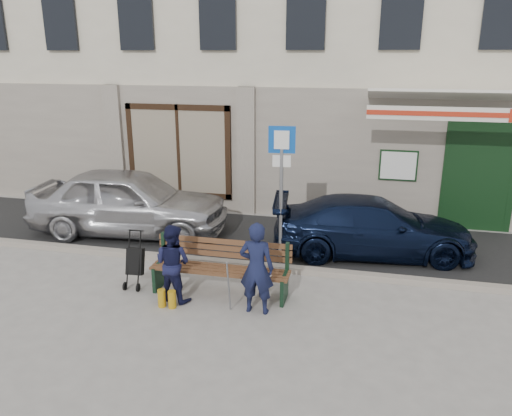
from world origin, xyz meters
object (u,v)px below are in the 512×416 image
(car_silver, at_px, (129,201))
(parking_sign, at_px, (281,173))
(bench, at_px, (218,269))
(stroller, at_px, (135,263))
(car_navy, at_px, (373,227))
(woman, at_px, (173,263))
(man, at_px, (257,268))

(car_silver, bearing_deg, parking_sign, -108.45)
(parking_sign, xyz_separation_m, bench, (-0.81, -1.54, -1.36))
(car_silver, relative_size, stroller, 4.40)
(parking_sign, bearing_deg, bench, -122.77)
(car_navy, bearing_deg, woman, 123.76)
(car_navy, height_order, man, man)
(bench, bearing_deg, man, -30.90)
(stroller, bearing_deg, car_navy, 28.59)
(woman, bearing_deg, stroller, -5.67)
(car_navy, xyz_separation_m, man, (-1.77, -2.91, 0.17))
(car_navy, distance_m, woman, 4.27)
(car_silver, height_order, stroller, car_silver)
(car_navy, bearing_deg, stroller, 114.19)
(woman, bearing_deg, car_navy, -124.44)
(parking_sign, xyz_separation_m, stroller, (-2.31, -1.60, -1.37))
(parking_sign, bearing_deg, stroller, -150.33)
(car_silver, bearing_deg, woman, -146.58)
(man, bearing_deg, woman, -3.92)
(bench, height_order, man, man)
(car_silver, xyz_separation_m, bench, (2.85, -2.45, -0.30))
(car_navy, distance_m, man, 3.41)
(bench, relative_size, woman, 1.81)
(stroller, bearing_deg, woman, -23.07)
(car_silver, height_order, parking_sign, parking_sign)
(bench, distance_m, woman, 0.78)
(woman, bearing_deg, bench, -135.67)
(car_silver, xyz_separation_m, parking_sign, (3.67, -0.91, 1.06))
(car_navy, xyz_separation_m, parking_sign, (-1.76, -0.89, 1.23))
(car_silver, bearing_deg, bench, -135.13)
(car_navy, height_order, stroller, car_navy)
(parking_sign, bearing_deg, car_navy, 21.87)
(car_silver, distance_m, man, 4.68)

